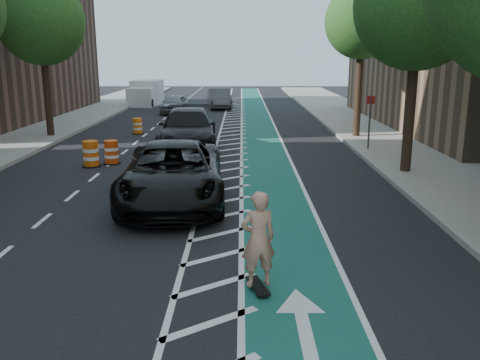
{
  "coord_description": "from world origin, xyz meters",
  "views": [
    {
      "loc": [
        2.0,
        -10.16,
        4.22
      ],
      "look_at": [
        1.96,
        2.42,
        1.1
      ],
      "focal_mm": 38.0,
      "sensor_mm": 36.0,
      "label": 1
    }
  ],
  "objects_px": {
    "suv_far": "(188,129)",
    "barrel_a": "(91,154)",
    "skateboarder": "(258,239)",
    "suv_near": "(173,173)"
  },
  "relations": [
    {
      "from": "suv_near",
      "to": "suv_far",
      "type": "bearing_deg",
      "value": 88.98
    },
    {
      "from": "suv_far",
      "to": "skateboarder",
      "type": "bearing_deg",
      "value": -82.59
    },
    {
      "from": "skateboarder",
      "to": "barrel_a",
      "type": "distance_m",
      "value": 12.23
    },
    {
      "from": "suv_far",
      "to": "barrel_a",
      "type": "height_order",
      "value": "suv_far"
    },
    {
      "from": "suv_near",
      "to": "suv_far",
      "type": "height_order",
      "value": "suv_far"
    },
    {
      "from": "barrel_a",
      "to": "suv_far",
      "type": "bearing_deg",
      "value": 48.34
    },
    {
      "from": "skateboarder",
      "to": "suv_near",
      "type": "xyz_separation_m",
      "value": [
        -2.3,
        5.81,
        -0.14
      ]
    },
    {
      "from": "skateboarder",
      "to": "suv_far",
      "type": "relative_size",
      "value": 0.29
    },
    {
      "from": "suv_far",
      "to": "barrel_a",
      "type": "xyz_separation_m",
      "value": [
        -3.36,
        -3.77,
        -0.43
      ]
    },
    {
      "from": "skateboarder",
      "to": "suv_near",
      "type": "bearing_deg",
      "value": -84.51
    }
  ]
}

